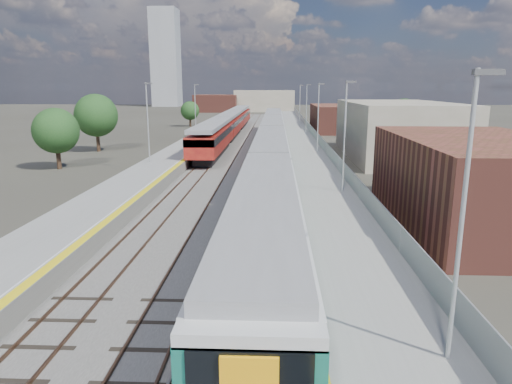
{
  "coord_description": "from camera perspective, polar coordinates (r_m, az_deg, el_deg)",
  "views": [
    {
      "loc": [
        1.95,
        -9.1,
        8.08
      ],
      "look_at": [
        0.84,
        16.39,
        2.2
      ],
      "focal_mm": 32.0,
      "sensor_mm": 36.0,
      "label": 1
    }
  ],
  "objects": [
    {
      "name": "ground",
      "position": [
        59.69,
        0.59,
        5.2
      ],
      "size": [
        320.0,
        320.0,
        0.0
      ],
      "primitive_type": "plane",
      "color": "#47443A",
      "rests_on": "ground"
    },
    {
      "name": "ballast_bed",
      "position": [
        62.27,
        -1.41,
        5.54
      ],
      "size": [
        10.5,
        155.0,
        0.06
      ],
      "primitive_type": "cube",
      "color": "#565451",
      "rests_on": "ground"
    },
    {
      "name": "tracks",
      "position": [
        63.88,
        -0.77,
        5.81
      ],
      "size": [
        8.96,
        160.0,
        0.17
      ],
      "color": "#4C3323",
      "rests_on": "ground"
    },
    {
      "name": "platform_right",
      "position": [
        62.15,
        5.57,
        5.94
      ],
      "size": [
        4.7,
        155.0,
        8.52
      ],
      "color": "slate",
      "rests_on": "ground"
    },
    {
      "name": "platform_left",
      "position": [
        63.02,
        -7.63,
        5.97
      ],
      "size": [
        4.3,
        155.0,
        8.52
      ],
      "color": "slate",
      "rests_on": "ground"
    },
    {
      "name": "buildings",
      "position": [
        149.08,
        -5.42,
        13.93
      ],
      "size": [
        72.0,
        185.5,
        40.0
      ],
      "color": "brown",
      "rests_on": "ground"
    },
    {
      "name": "green_train",
      "position": [
        49.96,
        1.96,
        6.38
      ],
      "size": [
        3.03,
        84.22,
        3.33
      ],
      "color": "black",
      "rests_on": "ground"
    },
    {
      "name": "red_train",
      "position": [
        75.35,
        -3.24,
        8.55
      ],
      "size": [
        3.07,
        62.18,
        3.87
      ],
      "color": "black",
      "rests_on": "ground"
    },
    {
      "name": "tree_a",
      "position": [
        49.83,
        -23.73,
        7.01
      ],
      "size": [
        4.5,
        4.5,
        6.1
      ],
      "color": "#382619",
      "rests_on": "ground"
    },
    {
      "name": "tree_b",
      "position": [
        61.83,
        -19.36,
        9.02
      ],
      "size": [
        5.37,
        5.37,
        7.28
      ],
      "color": "#382619",
      "rests_on": "ground"
    },
    {
      "name": "tree_c",
      "position": [
        97.42,
        -8.26,
        10.02
      ],
      "size": [
        3.86,
        3.86,
        5.23
      ],
      "color": "#382619",
      "rests_on": "ground"
    },
    {
      "name": "tree_d",
      "position": [
        75.35,
        17.97,
        9.26
      ],
      "size": [
        4.71,
        4.71,
        6.38
      ],
      "color": "#382619",
      "rests_on": "ground"
    }
  ]
}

